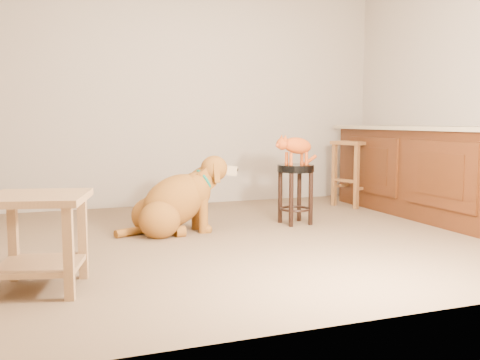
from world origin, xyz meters
name	(u,v)px	position (x,y,z in m)	size (l,w,h in m)	color
floor	(266,236)	(0.00, 0.00, 0.00)	(4.50, 4.00, 0.01)	brown
room_shell	(267,38)	(0.00, 0.00, 1.68)	(4.54, 4.04, 2.62)	#A19281
cabinet_run	(428,175)	(1.94, 0.30, 0.44)	(0.70, 2.56, 0.94)	#45200C
padded_stool	(295,182)	(0.48, 0.41, 0.41)	(0.35, 0.35, 0.58)	black
wood_stool	(354,172)	(1.62, 1.17, 0.40)	(0.52, 0.52, 0.76)	brown
side_table	(39,227)	(-1.83, -0.90, 0.37)	(0.67, 0.67, 0.57)	olive
golden_retriever	(176,203)	(-0.70, 0.39, 0.27)	(1.15, 0.59, 0.73)	brown
tabby_kitten	(295,147)	(0.47, 0.41, 0.75)	(0.50, 0.21, 0.32)	#A43E10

